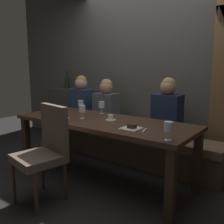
# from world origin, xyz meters

# --- Properties ---
(ground) EXTENTS (9.00, 9.00, 0.00)m
(ground) POSITION_xyz_m (0.00, 0.00, 0.00)
(ground) COLOR black
(back_wall_tiled) EXTENTS (6.00, 0.12, 3.00)m
(back_wall_tiled) POSITION_xyz_m (0.00, 1.22, 1.50)
(back_wall_tiled) COLOR #4C4944
(back_wall_tiled) RESTS_ON ground
(back_counter) EXTENTS (1.10, 0.28, 0.95)m
(back_counter) POSITION_xyz_m (-1.55, 1.04, 0.47)
(back_counter) COLOR #413E3A
(back_counter) RESTS_ON ground
(dining_table) EXTENTS (2.20, 0.84, 0.74)m
(dining_table) POSITION_xyz_m (0.00, 0.00, 0.65)
(dining_table) COLOR #342217
(dining_table) RESTS_ON ground
(banquette_bench) EXTENTS (2.50, 0.44, 0.45)m
(banquette_bench) POSITION_xyz_m (0.00, 0.70, 0.23)
(banquette_bench) COLOR #4A3C2E
(banquette_bench) RESTS_ON ground
(chair_near_side) EXTENTS (0.52, 0.52, 0.98)m
(chair_near_side) POSITION_xyz_m (-0.16, -0.72, 0.56)
(chair_near_side) COLOR #3D281C
(chair_near_side) RESTS_ON ground
(diner_redhead) EXTENTS (0.36, 0.24, 0.77)m
(diner_redhead) POSITION_xyz_m (-1.01, 0.70, 0.81)
(diner_redhead) COLOR navy
(diner_redhead) RESTS_ON banquette_bench
(diner_bearded) EXTENTS (0.36, 0.24, 0.73)m
(diner_bearded) POSITION_xyz_m (-0.51, 0.72, 0.79)
(diner_bearded) COLOR #4C515B
(diner_bearded) RESTS_ON banquette_bench
(diner_far_end) EXTENTS (0.36, 0.24, 0.78)m
(diner_far_end) POSITION_xyz_m (0.49, 0.73, 0.82)
(diner_far_end) COLOR #192342
(diner_far_end) RESTS_ON banquette_bench
(wine_bottle_dark_red) EXTENTS (0.08, 0.08, 0.33)m
(wine_bottle_dark_red) POSITION_xyz_m (-1.70, 1.05, 1.07)
(wine_bottle_dark_red) COLOR black
(wine_bottle_dark_red) RESTS_ON back_counter
(wine_bottle_pale_label) EXTENTS (0.08, 0.08, 0.33)m
(wine_bottle_pale_label) POSITION_xyz_m (-1.41, 1.06, 1.07)
(wine_bottle_pale_label) COLOR #384728
(wine_bottle_pale_label) RESTS_ON back_counter
(wine_glass_center_back) EXTENTS (0.08, 0.08, 0.16)m
(wine_glass_center_back) POSITION_xyz_m (-0.25, -0.08, 0.85)
(wine_glass_center_back) COLOR silver
(wine_glass_center_back) RESTS_ON dining_table
(wine_glass_end_left) EXTENTS (0.08, 0.08, 0.16)m
(wine_glass_end_left) POSITION_xyz_m (-0.26, 0.30, 0.85)
(wine_glass_end_left) COLOR silver
(wine_glass_end_left) RESTS_ON dining_table
(wine_glass_end_right) EXTENTS (0.08, 0.08, 0.16)m
(wine_glass_end_right) POSITION_xyz_m (-0.58, 0.24, 0.86)
(wine_glass_end_right) COLOR silver
(wine_glass_end_right) RESTS_ON dining_table
(wine_glass_far_right) EXTENTS (0.08, 0.08, 0.16)m
(wine_glass_far_right) POSITION_xyz_m (-0.61, -0.26, 0.86)
(wine_glass_far_right) COLOR silver
(wine_glass_far_right) RESTS_ON dining_table
(wine_glass_center_front) EXTENTS (0.08, 0.08, 0.16)m
(wine_glass_center_front) POSITION_xyz_m (0.98, -0.32, 0.86)
(wine_glass_center_front) COLOR silver
(wine_glass_center_front) RESTS_ON dining_table
(espresso_cup) EXTENTS (0.12, 0.12, 0.06)m
(espresso_cup) POSITION_xyz_m (0.09, 0.04, 0.77)
(espresso_cup) COLOR white
(espresso_cup) RESTS_ON dining_table
(dessert_plate) EXTENTS (0.19, 0.19, 0.05)m
(dessert_plate) POSITION_xyz_m (0.51, -0.17, 0.75)
(dessert_plate) COLOR white
(dessert_plate) RESTS_ON dining_table
(fork_on_table) EXTENTS (0.07, 0.17, 0.01)m
(fork_on_table) POSITION_xyz_m (0.65, -0.15, 0.74)
(fork_on_table) COLOR silver
(fork_on_table) RESTS_ON dining_table
(folded_napkin) EXTENTS (0.14, 0.14, 0.01)m
(folded_napkin) POSITION_xyz_m (-0.44, -0.20, 0.74)
(folded_napkin) COLOR silver
(folded_napkin) RESTS_ON dining_table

